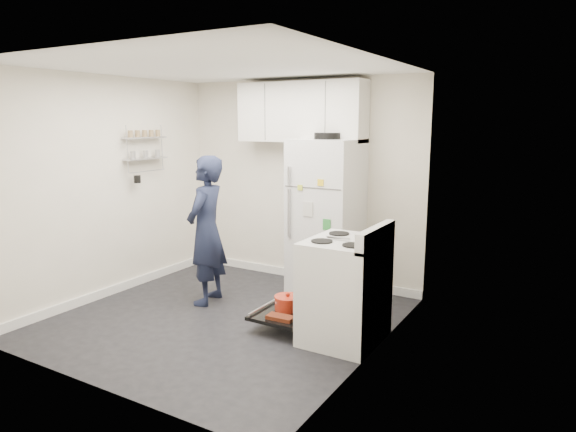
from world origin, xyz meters
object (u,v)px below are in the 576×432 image
Objects in this scene: refrigerator at (326,217)px; person at (206,230)px; electric_range at (344,291)px; open_oven_door at (288,308)px.

person is (-0.99, -0.95, -0.09)m from refrigerator.
refrigerator is at bearing 123.35° from electric_range.
open_oven_door is at bearing 178.91° from electric_range.
open_oven_door is 0.43× the size of person.
person reaches higher than electric_range.
electric_range reaches higher than open_oven_door.
refrigerator is (-0.13, 1.09, 0.72)m from open_oven_door.
refrigerator reaches higher than electric_range.
refrigerator reaches higher than person.
person is (-1.72, 0.15, 0.35)m from electric_range.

